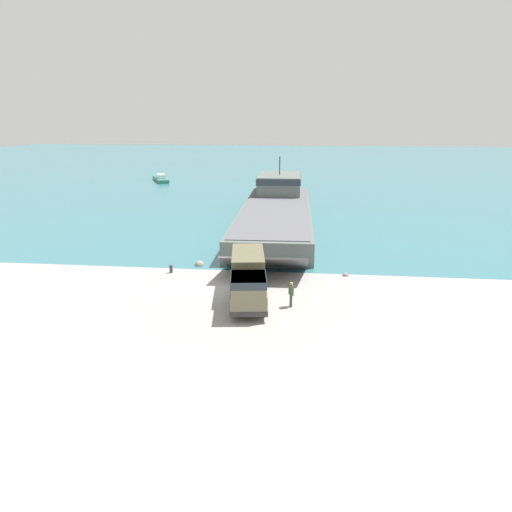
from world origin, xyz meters
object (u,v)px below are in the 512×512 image
landing_craft (277,208)px  moored_boat_a (161,179)px  soldier_on_ramp (291,292)px  military_truck (248,278)px  mooring_bollard (171,268)px

landing_craft → moored_boat_a: size_ratio=4.30×
soldier_on_ramp → moored_boat_a: 69.93m
soldier_on_ramp → military_truck: bearing=-34.3°
soldier_on_ramp → moored_boat_a: size_ratio=0.20×
moored_boat_a → mooring_bollard: moored_boat_a is taller
landing_craft → moored_boat_a: landing_craft is taller
moored_boat_a → mooring_bollard: (18.37, -57.45, -0.09)m
military_truck → moored_boat_a: bearing=-165.9°
moored_boat_a → landing_craft: bearing=-79.6°
mooring_bollard → military_truck: bearing=-38.2°
military_truck → soldier_on_ramp: bearing=66.3°
military_truck → mooring_bollard: military_truck is taller
military_truck → soldier_on_ramp: size_ratio=4.73×
landing_craft → moored_boat_a: (-25.41, 36.10, -1.20)m
landing_craft → military_truck: (0.04, -26.92, -0.04)m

